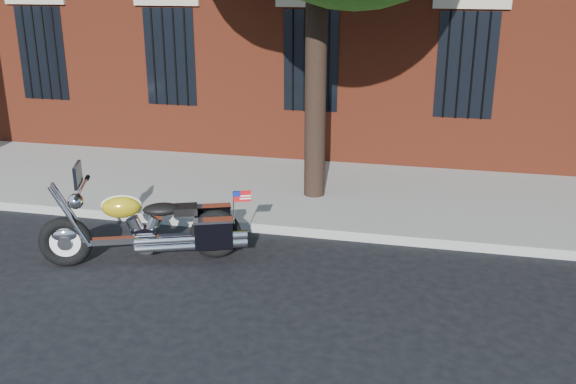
# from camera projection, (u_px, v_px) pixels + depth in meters

# --- Properties ---
(ground) EXTENTS (120.00, 120.00, 0.00)m
(ground) POSITION_uv_depth(u_px,v_px,m) (239.00, 269.00, 8.81)
(ground) COLOR black
(ground) RESTS_ON ground
(curb) EXTENTS (40.00, 0.16, 0.15)m
(curb) POSITION_uv_depth(u_px,v_px,m) (265.00, 227.00, 10.06)
(curb) COLOR gray
(curb) RESTS_ON ground
(sidewalk) EXTENTS (40.00, 3.60, 0.15)m
(sidewalk) POSITION_uv_depth(u_px,v_px,m) (291.00, 190.00, 11.79)
(sidewalk) COLOR gray
(sidewalk) RESTS_ON ground
(motorcycle) EXTENTS (2.85, 1.44, 1.46)m
(motorcycle) POSITION_uv_depth(u_px,v_px,m) (152.00, 229.00, 8.87)
(motorcycle) COLOR black
(motorcycle) RESTS_ON ground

